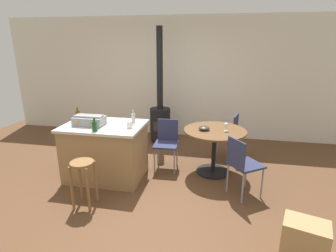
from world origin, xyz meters
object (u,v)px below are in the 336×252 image
at_px(bottle_0, 78,116).
at_px(folding_chair_near, 242,162).
at_px(wine_glass, 226,125).
at_px(cup_1, 85,117).
at_px(folding_chair_far, 229,132).
at_px(toolbox, 89,120).
at_px(bottle_2, 133,118).
at_px(kitchen_island, 106,151).
at_px(wooden_stool, 83,175).
at_px(wood_stove, 160,116).
at_px(bottle_1, 95,126).
at_px(folding_chair_left, 167,140).
at_px(dining_table, 214,140).
at_px(serving_bowl, 204,128).
at_px(cardboard_box, 304,240).
at_px(cup_0, 130,125).

bearing_deg(bottle_0, folding_chair_near, -6.38).
bearing_deg(wine_glass, cup_1, -173.99).
height_order(folding_chair_far, wine_glass, wine_glass).
bearing_deg(toolbox, bottle_2, 22.71).
bearing_deg(kitchen_island, wine_glass, 13.91).
distance_m(wooden_stool, bottle_0, 1.20).
xyz_separation_m(wooden_stool, folding_chair_far, (1.91, 2.05, 0.04)).
relative_size(wood_stove, bottle_1, 12.52).
xyz_separation_m(folding_chair_far, bottle_2, (-1.54, -1.01, 0.47)).
bearing_deg(folding_chair_far, folding_chair_left, -148.09).
distance_m(wooden_stool, folding_chair_near, 2.16).
distance_m(kitchen_island, wine_glass, 1.98).
distance_m(toolbox, cup_1, 0.36).
bearing_deg(dining_table, wood_stove, 133.22).
height_order(wooden_stool, bottle_0, bottle_0).
distance_m(bottle_1, cup_1, 0.70).
distance_m(bottle_2, wine_glass, 1.49).
relative_size(cup_1, wine_glass, 0.83).
bearing_deg(bottle_0, serving_bowl, 9.77).
height_order(dining_table, toolbox, toolbox).
bearing_deg(bottle_1, bottle_2, 51.64).
distance_m(bottle_1, wine_glass, 2.03).
height_order(toolbox, bottle_2, bottle_2).
relative_size(bottle_1, wine_glass, 1.36).
distance_m(kitchen_island, cardboard_box, 2.98).
bearing_deg(bottle_1, folding_chair_left, 44.46).
height_order(kitchen_island, bottle_0, bottle_0).
xyz_separation_m(dining_table, cardboard_box, (0.98, -1.75, -0.38)).
relative_size(bottle_0, cup_0, 1.96).
relative_size(folding_chair_far, bottle_2, 4.18).
height_order(kitchen_island, folding_chair_left, kitchen_island).
relative_size(bottle_2, cup_0, 1.69).
bearing_deg(folding_chair_left, folding_chair_far, 31.91).
bearing_deg(wooden_stool, kitchen_island, 93.55).
bearing_deg(toolbox, wooden_stool, -71.82).
relative_size(wooden_stool, bottle_0, 2.72).
height_order(wood_stove, toolbox, wood_stove).
bearing_deg(bottle_1, folding_chair_near, 3.64).
bearing_deg(cup_1, kitchen_island, -27.83).
distance_m(bottle_1, cup_0, 0.50).
xyz_separation_m(toolbox, cup_0, (0.66, -0.02, -0.02)).
height_order(cup_0, serving_bowl, cup_0).
height_order(bottle_1, serving_bowl, bottle_1).
height_order(dining_table, bottle_0, bottle_0).
bearing_deg(serving_bowl, wooden_stool, -139.08).
bearing_deg(cup_1, wood_stove, 59.55).
distance_m(bottle_0, bottle_2, 0.91).
bearing_deg(cardboard_box, cup_0, 152.31).
xyz_separation_m(bottle_2, cup_1, (-0.85, 0.02, -0.04)).
bearing_deg(serving_bowl, wine_glass, 2.55).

